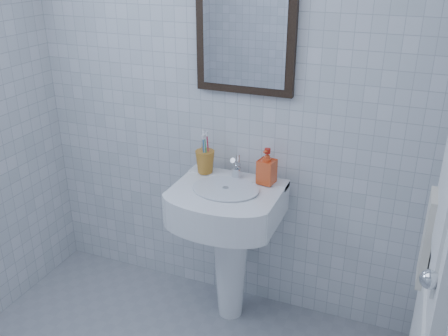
% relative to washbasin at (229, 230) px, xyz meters
% --- Properties ---
extents(wall_back, '(2.20, 0.02, 2.50)m').
position_rel_washbasin_xyz_m(wall_back, '(-0.11, 0.22, 0.70)').
color(wall_back, silver).
rests_on(wall_back, ground).
extents(washbasin, '(0.53, 0.39, 0.82)m').
position_rel_washbasin_xyz_m(washbasin, '(0.00, 0.00, 0.00)').
color(washbasin, white).
rests_on(washbasin, ground).
extents(faucet, '(0.05, 0.11, 0.13)m').
position_rel_washbasin_xyz_m(faucet, '(0.00, 0.10, 0.31)').
color(faucet, silver).
rests_on(faucet, washbasin).
extents(toothbrush_cup, '(0.13, 0.13, 0.12)m').
position_rel_washbasin_xyz_m(toothbrush_cup, '(-0.18, 0.10, 0.32)').
color(toothbrush_cup, '#BA7826').
rests_on(toothbrush_cup, washbasin).
extents(soap_dispenser, '(0.09, 0.10, 0.18)m').
position_rel_washbasin_xyz_m(soap_dispenser, '(0.16, 0.09, 0.36)').
color(soap_dispenser, red).
rests_on(soap_dispenser, washbasin).
extents(wall_mirror, '(0.50, 0.04, 0.62)m').
position_rel_washbasin_xyz_m(wall_mirror, '(0.00, 0.20, 1.00)').
color(wall_mirror, black).
rests_on(wall_mirror, wall_back).
extents(bathroom_door, '(0.04, 0.80, 2.00)m').
position_rel_washbasin_xyz_m(bathroom_door, '(0.97, -0.43, 0.45)').
color(bathroom_door, white).
rests_on(bathroom_door, ground).
extents(towel_ring, '(0.01, 0.18, 0.18)m').
position_rel_washbasin_xyz_m(towel_ring, '(0.95, -0.26, 0.50)').
color(towel_ring, silver).
rests_on(towel_ring, wall_right).
extents(hand_towel, '(0.03, 0.16, 0.38)m').
position_rel_washbasin_xyz_m(hand_towel, '(0.93, -0.26, 0.32)').
color(hand_towel, beige).
rests_on(hand_towel, towel_ring).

